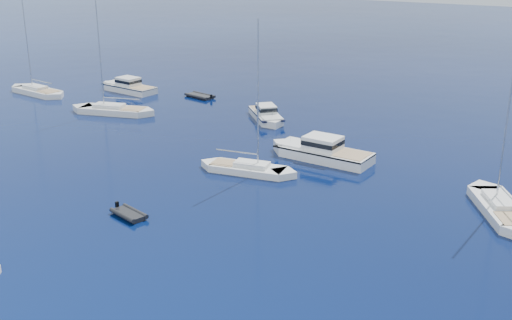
{
  "coord_description": "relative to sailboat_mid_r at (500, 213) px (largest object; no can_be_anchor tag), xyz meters",
  "views": [
    {
      "loc": [
        25.1,
        -21.46,
        19.71
      ],
      "look_at": [
        -0.38,
        21.98,
        2.2
      ],
      "focal_mm": 44.0,
      "sensor_mm": 36.0,
      "label": 1
    }
  ],
  "objects": [
    {
      "name": "sailboat_far_l",
      "position": [
        -62.45,
        9.88,
        0.0
      ],
      "size": [
        11.39,
        4.24,
        16.35
      ],
      "primitive_type": null,
      "rotation": [
        0.0,
        0.0,
        1.45
      ],
      "color": "silver",
      "rests_on": "ground"
    },
    {
      "name": "sailboat_centre",
      "position": [
        -21.45,
        -2.1,
        0.0
      ],
      "size": [
        10.01,
        4.08,
        14.3
      ],
      "primitive_type": null,
      "rotation": [
        0.0,
        0.0,
        4.88
      ],
      "color": "white",
      "rests_on": "ground"
    },
    {
      "name": "motor_cruiser_centre",
      "position": [
        -17.39,
        4.69,
        0.0
      ],
      "size": [
        11.31,
        4.06,
        2.92
      ],
      "primitive_type": null,
      "rotation": [
        0.0,
        0.0,
        1.51
      ],
      "color": "white",
      "rests_on": "ground"
    },
    {
      "name": "sailboat_mid_l",
      "position": [
        -46.36,
        7.36,
        0.0
      ],
      "size": [
        11.75,
        5.95,
        16.72
      ],
      "primitive_type": null,
      "rotation": [
        0.0,
        0.0,
        1.85
      ],
      "color": "silver",
      "rests_on": "ground"
    },
    {
      "name": "tender_grey_near",
      "position": [
        -24.22,
        -15.0,
        0.0
      ],
      "size": [
        3.58,
        2.59,
        0.95
      ],
      "primitive_type": null,
      "rotation": [
        0.0,
        0.0,
        4.45
      ],
      "color": "black",
      "rests_on": "ground"
    },
    {
      "name": "motor_cruiser_horizon",
      "position": [
        -28.72,
        14.22,
        0.0
      ],
      "size": [
        7.91,
        8.11,
        2.28
      ],
      "primitive_type": null,
      "rotation": [
        0.0,
        0.0,
        3.9
      ],
      "color": "silver",
      "rests_on": "ground"
    },
    {
      "name": "motor_cruiser_far_l",
      "position": [
        -52.81,
        17.39,
        0.0
      ],
      "size": [
        10.13,
        4.12,
        2.59
      ],
      "primitive_type": null,
      "rotation": [
        0.0,
        0.0,
        1.46
      ],
      "color": "silver",
      "rests_on": "ground"
    },
    {
      "name": "sailboat_mid_r",
      "position": [
        0.0,
        0.0,
        0.0
      ],
      "size": [
        7.93,
        11.06,
        16.27
      ],
      "primitive_type": null,
      "rotation": [
        0.0,
        0.0,
        0.51
      ],
      "color": "white",
      "rests_on": "ground"
    },
    {
      "name": "tender_grey_far",
      "position": [
        -42.02,
        19.51,
        0.0
      ],
      "size": [
        4.73,
        3.14,
        0.95
      ],
      "primitive_type": null,
      "rotation": [
        0.0,
        0.0,
        1.37
      ],
      "color": "black",
      "rests_on": "ground"
    },
    {
      "name": "ground",
      "position": [
        -18.95,
        -26.22,
        0.0
      ],
      "size": [
        400.0,
        400.0,
        0.0
      ],
      "primitive_type": "plane",
      "color": "navy",
      "rests_on": "ground"
    }
  ]
}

